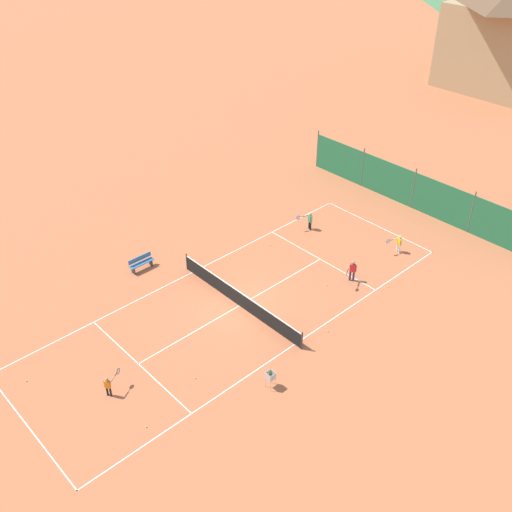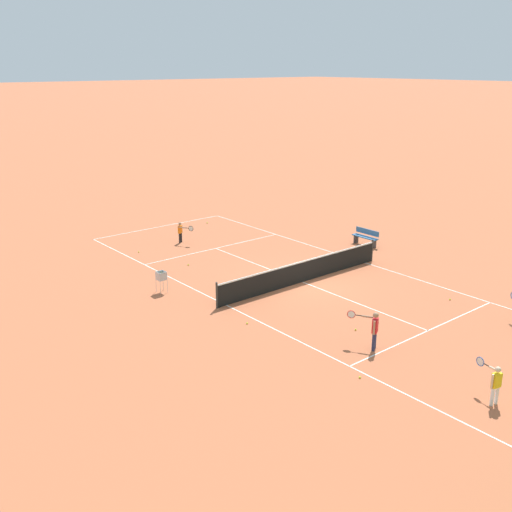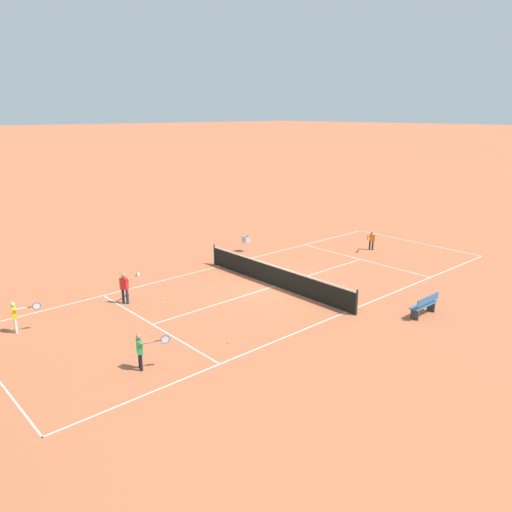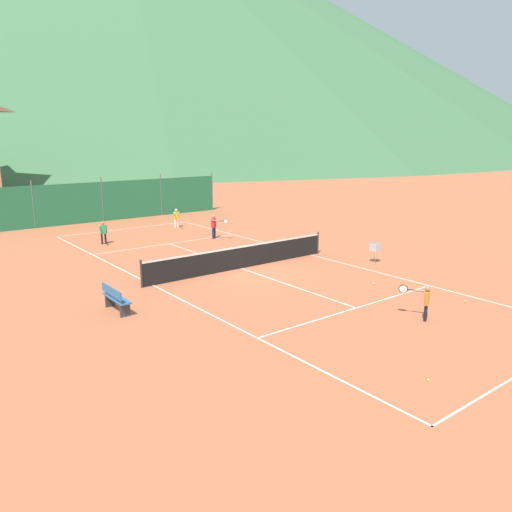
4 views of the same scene
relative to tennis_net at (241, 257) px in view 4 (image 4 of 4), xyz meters
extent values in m
plane|color=#B7603D|center=(0.00, 0.00, -0.50)|extent=(600.00, 600.00, 0.00)
cube|color=white|center=(0.00, 11.90, -0.50)|extent=(8.25, 0.05, 0.01)
cube|color=white|center=(-4.10, 0.00, -0.50)|extent=(0.05, 23.85, 0.01)
cube|color=white|center=(4.10, 0.00, -0.50)|extent=(0.05, 23.85, 0.01)
cube|color=white|center=(0.00, 6.40, -0.50)|extent=(8.20, 0.05, 0.01)
cube|color=white|center=(0.00, -6.40, -0.50)|extent=(8.20, 0.05, 0.01)
cube|color=white|center=(0.00, 0.00, -0.50)|extent=(0.05, 12.80, 0.01)
cylinder|color=#2D2D2D|center=(-4.55, 0.00, 0.03)|extent=(0.08, 0.08, 1.06)
cylinder|color=#2D2D2D|center=(4.55, 0.00, 0.03)|extent=(0.08, 0.08, 1.06)
cube|color=black|center=(0.00, 0.00, -0.04)|extent=(9.10, 0.02, 0.91)
cube|color=white|center=(0.00, 0.00, 0.43)|extent=(9.10, 0.04, 0.06)
cube|color=#236B42|center=(0.00, 15.50, 0.80)|extent=(17.20, 0.04, 2.60)
cylinder|color=#59595E|center=(-4.30, 15.50, 0.95)|extent=(0.08, 0.08, 2.90)
cylinder|color=#59595E|center=(0.00, 15.50, 0.95)|extent=(0.08, 0.08, 2.90)
cylinder|color=#59595E|center=(4.30, 15.50, 0.95)|extent=(0.08, 0.08, 2.90)
cylinder|color=#59595E|center=(8.60, 15.50, 0.95)|extent=(0.08, 0.08, 2.90)
cylinder|color=#23284C|center=(2.70, 6.17, -0.19)|extent=(0.11, 0.11, 0.62)
cylinder|color=#23284C|center=(2.53, 6.07, -0.19)|extent=(0.11, 0.11, 0.62)
cube|color=red|center=(2.61, 6.12, 0.36)|extent=(0.34, 0.30, 0.48)
sphere|color=#A37556|center=(2.61, 6.12, 0.72)|extent=(0.19, 0.19, 0.19)
cylinder|color=#A37556|center=(2.78, 6.21, 0.36)|extent=(0.07, 0.07, 0.48)
cylinder|color=#A37556|center=(2.57, 5.82, 0.55)|extent=(0.30, 0.45, 0.07)
cylinder|color=black|center=(2.74, 5.51, 0.55)|extent=(0.13, 0.20, 0.03)
torus|color=red|center=(2.86, 5.30, 0.55)|extent=(0.16, 0.26, 0.28)
cylinder|color=silver|center=(2.86, 5.30, 0.55)|extent=(0.13, 0.22, 0.25)
cylinder|color=white|center=(2.76, 10.39, -0.23)|extent=(0.10, 0.10, 0.55)
cylinder|color=white|center=(2.59, 10.43, -0.23)|extent=(0.10, 0.10, 0.55)
cube|color=yellow|center=(2.67, 10.41, 0.26)|extent=(0.29, 0.20, 0.42)
sphere|color=beige|center=(2.67, 10.41, 0.58)|extent=(0.17, 0.17, 0.17)
cylinder|color=beige|center=(2.84, 10.38, 0.26)|extent=(0.06, 0.06, 0.42)
cylinder|color=beige|center=(2.47, 10.24, 0.43)|extent=(0.15, 0.43, 0.06)
cylinder|color=black|center=(2.40, 9.94, 0.43)|extent=(0.07, 0.20, 0.03)
torus|color=#1E4CB2|center=(2.35, 9.71, 0.43)|extent=(0.08, 0.28, 0.28)
cylinder|color=silver|center=(2.35, 9.71, 0.43)|extent=(0.06, 0.25, 0.25)
cylinder|color=black|center=(-2.64, 8.39, -0.22)|extent=(0.10, 0.10, 0.56)
cylinder|color=black|center=(-2.81, 8.45, -0.22)|extent=(0.10, 0.10, 0.56)
cube|color=#239E5B|center=(-2.73, 8.42, 0.27)|extent=(0.31, 0.23, 0.43)
sphere|color=#A37556|center=(-2.73, 8.42, 0.60)|extent=(0.17, 0.17, 0.17)
cylinder|color=#A37556|center=(-2.57, 8.36, 0.27)|extent=(0.06, 0.06, 0.43)
cylinder|color=#A37556|center=(-2.96, 8.27, 0.44)|extent=(0.20, 0.43, 0.06)
cylinder|color=black|center=(-3.07, 7.97, 0.44)|extent=(0.09, 0.20, 0.03)
torus|color=#1E4CB2|center=(-3.14, 7.75, 0.44)|extent=(0.11, 0.27, 0.28)
cylinder|color=silver|center=(-3.14, 7.75, 0.44)|extent=(0.09, 0.24, 0.25)
cylinder|color=black|center=(0.72, -8.48, -0.24)|extent=(0.09, 0.09, 0.51)
cylinder|color=black|center=(0.87, -8.40, -0.24)|extent=(0.09, 0.09, 0.51)
cube|color=orange|center=(0.79, -8.44, 0.21)|extent=(0.29, 0.24, 0.40)
sphere|color=#A37556|center=(0.79, -8.44, 0.51)|extent=(0.16, 0.16, 0.16)
cylinder|color=#A37556|center=(0.66, -8.52, 0.21)|extent=(0.06, 0.06, 0.40)
cylinder|color=#A37556|center=(0.83, -8.19, 0.37)|extent=(0.24, 0.38, 0.06)
cylinder|color=black|center=(0.69, -7.94, 0.37)|extent=(0.11, 0.17, 0.03)
torus|color=black|center=(0.58, -7.74, 0.37)|extent=(0.16, 0.26, 0.28)
cylinder|color=silver|center=(0.58, -7.74, 0.37)|extent=(0.13, 0.22, 0.25)
sphere|color=#CCE033|center=(1.96, 4.76, -0.47)|extent=(0.07, 0.07, 0.07)
sphere|color=#CCE033|center=(-2.55, -10.78, -0.47)|extent=(0.07, 0.07, 0.07)
sphere|color=#CCE033|center=(4.42, 7.10, -0.47)|extent=(0.07, 0.07, 0.07)
sphere|color=#CCE033|center=(2.58, -5.01, -0.47)|extent=(0.07, 0.07, 0.07)
sphere|color=#CCE033|center=(4.58, 1.89, -0.47)|extent=(0.07, 0.07, 0.07)
sphere|color=#CCE033|center=(-3.10, 5.24, -0.47)|extent=(0.07, 0.07, 0.07)
sphere|color=#CCE033|center=(3.38, -8.26, -0.47)|extent=(0.07, 0.07, 0.07)
cylinder|color=#B7B7BC|center=(5.13, -2.99, -0.22)|extent=(0.02, 0.02, 0.55)
cylinder|color=#B7B7BC|center=(5.47, -2.99, -0.22)|extent=(0.02, 0.02, 0.55)
cylinder|color=#B7B7BC|center=(5.13, -2.65, -0.22)|extent=(0.02, 0.02, 0.55)
cylinder|color=#B7B7BC|center=(5.47, -2.65, -0.22)|extent=(0.02, 0.02, 0.55)
cube|color=#B7B7BC|center=(5.30, -2.82, 0.06)|extent=(0.34, 0.34, 0.02)
cube|color=#B7B7BC|center=(5.30, -2.99, 0.22)|extent=(0.34, 0.02, 0.34)
cube|color=#B7B7BC|center=(5.30, -2.65, 0.22)|extent=(0.34, 0.02, 0.34)
cube|color=#B7B7BC|center=(5.13, -2.82, 0.22)|extent=(0.02, 0.34, 0.34)
cube|color=#B7B7BC|center=(5.47, -2.82, 0.22)|extent=(0.02, 0.34, 0.34)
sphere|color=#CCE033|center=(5.19, -2.90, 0.10)|extent=(0.07, 0.07, 0.07)
sphere|color=#CCE033|center=(5.37, -2.81, 0.10)|extent=(0.07, 0.07, 0.07)
sphere|color=#CCE033|center=(5.40, -2.87, 0.10)|extent=(0.07, 0.07, 0.07)
sphere|color=#CCE033|center=(5.36, -2.82, 0.10)|extent=(0.07, 0.07, 0.07)
sphere|color=#CCE033|center=(5.17, -2.70, 0.10)|extent=(0.07, 0.07, 0.07)
sphere|color=#CCE033|center=(5.24, -2.71, 0.10)|extent=(0.07, 0.07, 0.07)
sphere|color=#CCE033|center=(5.17, -2.72, 0.16)|extent=(0.07, 0.07, 0.07)
sphere|color=#CCE033|center=(5.27, -2.87, 0.16)|extent=(0.07, 0.07, 0.07)
sphere|color=#CCE033|center=(5.16, -2.87, 0.16)|extent=(0.07, 0.07, 0.07)
sphere|color=#CCE033|center=(5.43, -2.77, 0.16)|extent=(0.07, 0.07, 0.07)
sphere|color=#CCE033|center=(5.43, -2.80, 0.16)|extent=(0.07, 0.07, 0.07)
cube|color=#336699|center=(-6.30, -1.93, -0.06)|extent=(0.36, 1.50, 0.05)
cube|color=#336699|center=(-6.46, -1.93, 0.20)|extent=(0.04, 1.50, 0.28)
cube|color=#333338|center=(-6.30, -1.33, -0.28)|extent=(0.32, 0.06, 0.44)
cube|color=#333338|center=(-6.30, -2.53, -0.28)|extent=(0.32, 0.06, 0.44)
cone|color=#3D6B42|center=(85.14, 201.35, 52.85)|extent=(357.07, 357.07, 106.70)
camera|label=1|loc=(18.78, -16.22, 19.73)|focal=42.00mm
camera|label=2|loc=(16.96, 17.41, 8.49)|focal=42.00mm
camera|label=3|loc=(-15.40, 15.00, 7.17)|focal=35.00mm
camera|label=4|loc=(-12.06, -16.61, 4.94)|focal=35.00mm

